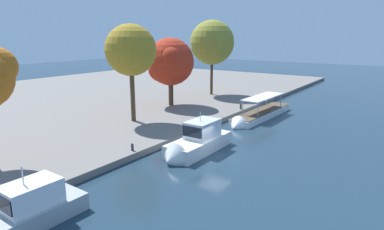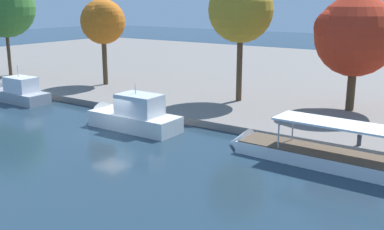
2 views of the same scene
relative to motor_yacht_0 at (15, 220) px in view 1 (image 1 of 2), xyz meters
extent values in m
plane|color=#1E3342|center=(15.89, -2.98, -0.71)|extent=(220.00, 220.00, 0.00)
cube|color=slate|center=(15.89, 29.81, -0.42)|extent=(120.00, 55.00, 0.58)
cube|color=#9EA3A8|center=(0.55, -0.01, -0.36)|extent=(6.75, 2.57, 1.40)
cube|color=white|center=(1.05, -0.01, 1.06)|extent=(3.04, 2.03, 1.44)
cube|color=black|center=(-0.13, 0.00, 1.13)|extent=(0.83, 1.88, 0.86)
cylinder|color=silver|center=(0.71, -0.01, 2.32)|extent=(0.08, 0.08, 1.09)
cube|color=silver|center=(16.45, -1.00, -0.28)|extent=(7.42, 2.74, 1.63)
cone|color=silver|center=(12.34, -1.01, -0.28)|extent=(1.21, 2.59, 2.59)
cube|color=silver|center=(17.01, -1.00, 1.31)|extent=(3.34, 2.19, 1.57)
cube|color=black|center=(15.71, -1.00, 1.39)|extent=(0.89, 2.04, 0.94)
cylinder|color=silver|center=(16.64, -1.00, 2.51)|extent=(0.08, 0.08, 0.83)
cube|color=white|center=(32.19, -0.46, -0.54)|extent=(13.03, 2.98, 1.21)
cone|color=white|center=(25.22, -0.26, -0.54)|extent=(1.47, 2.38, 2.35)
cube|color=brown|center=(32.19, -0.46, 0.11)|extent=(12.77, 2.84, 0.08)
cylinder|color=#B2B2B7|center=(28.60, -1.40, 1.03)|extent=(0.10, 0.10, 1.76)
cylinder|color=#B2B2B7|center=(28.66, 0.69, 1.03)|extent=(0.10, 0.10, 1.76)
cylinder|color=#B2B2B7|center=(35.72, -1.60, 1.03)|extent=(0.10, 0.10, 1.76)
cylinder|color=#B2B2B7|center=(35.78, 0.48, 1.03)|extent=(0.10, 0.10, 1.76)
cube|color=silver|center=(32.19, -0.46, 1.97)|extent=(8.10, 2.63, 0.12)
cylinder|color=#2D2D33|center=(32.40, 2.81, 0.14)|extent=(0.28, 0.28, 0.54)
sphere|color=#2D2D33|center=(32.40, 2.81, 0.48)|extent=(0.30, 0.30, 0.30)
cylinder|color=#2D2D33|center=(11.84, 2.97, 0.10)|extent=(0.24, 0.24, 0.47)
sphere|color=#2D2D33|center=(11.84, 2.97, 0.40)|extent=(0.26, 0.26, 0.26)
cylinder|color=#4C3823|center=(19.36, 10.32, 2.91)|extent=(0.52, 0.52, 6.08)
sphere|color=olive|center=(19.36, 10.32, 8.14)|extent=(5.85, 5.85, 5.85)
sphere|color=olive|center=(18.93, 11.13, 8.92)|extent=(3.53, 3.53, 3.53)
sphere|color=olive|center=(18.77, 10.65, 8.66)|extent=(2.87, 2.87, 2.87)
cylinder|color=#4C3823|center=(29.02, 12.37, 1.75)|extent=(0.69, 0.69, 3.76)
sphere|color=#B22D19|center=(29.02, 12.37, 6.14)|extent=(6.69, 6.69, 6.69)
sphere|color=#B22D19|center=(27.47, 12.86, 5.18)|extent=(3.50, 3.50, 3.50)
sphere|color=#B22D19|center=(27.52, 11.07, 6.80)|extent=(3.13, 3.13, 3.13)
cylinder|color=#4C3823|center=(40.11, 12.36, 2.87)|extent=(0.45, 0.45, 6.00)
sphere|color=olive|center=(40.11, 12.36, 8.63)|extent=(7.35, 7.35, 7.35)
sphere|color=olive|center=(39.66, 10.90, 9.55)|extent=(3.78, 3.78, 3.78)
sphere|color=olive|center=(39.83, 13.09, 8.01)|extent=(4.12, 4.12, 4.12)
camera|label=1|loc=(-7.49, -17.05, 9.71)|focal=30.66mm
camera|label=2|loc=(39.59, -26.81, 9.09)|focal=43.06mm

